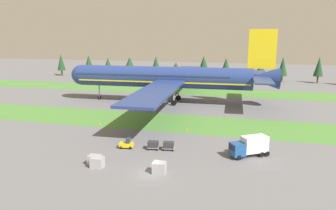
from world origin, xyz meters
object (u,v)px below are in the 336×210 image
ground_crew_marshaller (239,149)px  uld_container_0 (97,162)px  baggage_tug (127,144)px  uld_container_1 (95,160)px  cargo_dolly_second (169,145)px  taxiway_marker_2 (186,129)px  taxiway_marker_3 (100,123)px  catering_truck (250,146)px  taxiway_marker_1 (108,126)px  airliner (169,77)px  cargo_dolly_lead (153,145)px  uld_container_2 (159,168)px  taxiway_marker_0 (136,128)px

ground_crew_marshaller → uld_container_0: size_ratio=0.87×
baggage_tug → uld_container_1: (-2.32, -8.42, -0.02)m
cargo_dolly_second → ground_crew_marshaller: size_ratio=1.37×
taxiway_marker_2 → taxiway_marker_3: size_ratio=0.76×
cargo_dolly_second → catering_truck: bearing=-95.6°
taxiway_marker_1 → airliner: bearing=77.1°
catering_truck → uld_container_0: 26.16m
cargo_dolly_lead → uld_container_2: uld_container_2 is taller
ground_crew_marshaller → taxiway_marker_3: (-33.00, 11.79, -0.64)m
taxiway_marker_2 → uld_container_0: bearing=-113.6°
uld_container_1 → taxiway_marker_2: (11.10, 22.37, -0.56)m
catering_truck → taxiway_marker_0: catering_truck is taller
cargo_dolly_second → taxiway_marker_3: bearing=50.2°
baggage_tug → ground_crew_marshaller: baggage_tug is taller
taxiway_marker_1 → cargo_dolly_second: bearing=-31.8°
airliner → catering_truck: size_ratio=11.30×
baggage_tug → ground_crew_marshaller: (20.67, 2.01, 0.13)m
taxiway_marker_0 → ground_crew_marshaller: bearing=-23.4°
baggage_tug → taxiway_marker_1: (-9.01, 11.48, -0.49)m
cargo_dolly_lead → ground_crew_marshaller: bearing=-92.5°
taxiway_marker_1 → taxiway_marker_3: (-3.32, 2.32, -0.02)m
ground_crew_marshaller → uld_container_2: uld_container_2 is taller
cargo_dolly_lead → uld_container_2: bearing=-165.4°
uld_container_2 → taxiway_marker_3: (-21.25, 22.86, -0.59)m
uld_container_0 → taxiway_marker_2: size_ratio=4.30×
uld_container_0 → uld_container_1: 1.28m
cargo_dolly_lead → taxiway_marker_3: (-17.31, 13.15, -0.61)m
uld_container_1 → taxiway_marker_0: uld_container_1 is taller
ground_crew_marshaller → uld_container_1: (-22.99, -10.44, -0.15)m
ground_crew_marshaller → taxiway_marker_3: ground_crew_marshaller is taller
catering_truck → taxiway_marker_2: bearing=15.2°
ground_crew_marshaller → uld_container_1: bearing=156.6°
taxiway_marker_1 → taxiway_marker_2: 17.97m
uld_container_1 → catering_truck: bearing=21.9°
ground_crew_marshaller → taxiway_marker_2: 16.86m
airliner → taxiway_marker_1: (-6.91, -30.07, -7.73)m
uld_container_0 → taxiway_marker_2: 25.40m
baggage_tug → cargo_dolly_second: baggage_tug is taller
baggage_tug → cargo_dolly_second: bearing=-90.0°
uld_container_0 → taxiway_marker_0: (-1.11, 21.34, -0.49)m
cargo_dolly_lead → ground_crew_marshaller: size_ratio=1.37×
airliner → uld_container_2: bearing=-169.8°
uld_container_0 → taxiway_marker_1: 22.16m
taxiway_marker_3 → ground_crew_marshaller: bearing=-19.7°
uld_container_2 → uld_container_1: bearing=176.8°
cargo_dolly_lead → catering_truck: catering_truck is taller
airliner → baggage_tug: bearing=-179.2°
catering_truck → airliner: bearing=-1.0°
uld_container_1 → taxiway_marker_3: 24.38m
cargo_dolly_second → taxiway_marker_1: bearing=50.8°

